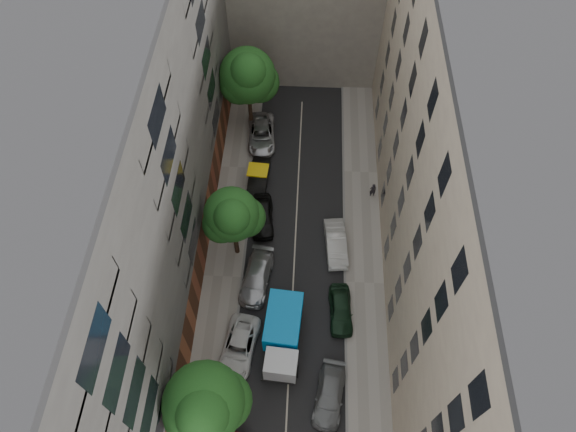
# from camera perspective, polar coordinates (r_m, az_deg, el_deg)

# --- Properties ---
(ground) EXTENTS (120.00, 120.00, 0.00)m
(ground) POSITION_cam_1_polar(r_m,az_deg,el_deg) (40.18, 0.60, -7.15)
(ground) COLOR #4C4C49
(ground) RESTS_ON ground
(road_surface) EXTENTS (8.00, 44.00, 0.02)m
(road_surface) POSITION_cam_1_polar(r_m,az_deg,el_deg) (40.17, 0.60, -7.14)
(road_surface) COLOR black
(road_surface) RESTS_ON ground
(sidewalk_left) EXTENTS (3.00, 44.00, 0.15)m
(sidewalk_left) POSITION_cam_1_polar(r_m,az_deg,el_deg) (40.55, -7.24, -6.70)
(sidewalk_left) COLOR gray
(sidewalk_left) RESTS_ON ground
(sidewalk_right) EXTENTS (3.00, 44.00, 0.15)m
(sidewalk_right) POSITION_cam_1_polar(r_m,az_deg,el_deg) (40.42, 8.48, -7.37)
(sidewalk_right) COLOR gray
(sidewalk_right) RESTS_ON ground
(building_left) EXTENTS (8.00, 44.00, 20.00)m
(building_left) POSITION_cam_1_polar(r_m,az_deg,el_deg) (33.62, -18.33, 1.83)
(building_left) COLOR #4A4845
(building_left) RESTS_ON ground
(building_right) EXTENTS (8.00, 44.00, 20.00)m
(building_right) POSITION_cam_1_polar(r_m,az_deg,el_deg) (33.29, 20.03, 0.28)
(building_right) COLOR #C5B499
(building_right) RESTS_ON ground
(tarp_truck) EXTENTS (2.75, 6.06, 2.73)m
(tarp_truck) POSITION_cam_1_polar(r_m,az_deg,el_deg) (36.76, -0.58, -13.04)
(tarp_truck) COLOR black
(tarp_truck) RESTS_ON ground
(car_left_2) EXTENTS (2.98, 5.19, 1.36)m
(car_left_2) POSITION_cam_1_polar(r_m,az_deg,el_deg) (37.47, -5.48, -14.31)
(car_left_2) COLOR silver
(car_left_2) RESTS_ON ground
(car_left_3) EXTENTS (2.71, 5.20, 1.44)m
(car_left_3) POSITION_cam_1_polar(r_m,az_deg,el_deg) (39.55, -3.49, -6.82)
(car_left_3) COLOR #AFAFB3
(car_left_3) RESTS_ON ground
(car_left_4) EXTENTS (2.21, 4.55, 1.50)m
(car_left_4) POSITION_cam_1_polar(r_m,az_deg,el_deg) (42.40, -2.85, -0.00)
(car_left_4) COLOR black
(car_left_4) RESTS_ON ground
(car_left_5) EXTENTS (1.89, 4.62, 1.49)m
(car_left_5) POSITION_cam_1_polar(r_m,az_deg,el_deg) (44.76, -3.29, 4.17)
(car_left_5) COLOR black
(car_left_5) RESTS_ON ground
(car_left_6) EXTENTS (2.88, 5.49, 1.47)m
(car_left_6) POSITION_cam_1_polar(r_m,az_deg,el_deg) (48.22, -2.95, 9.10)
(car_left_6) COLOR #BBBCC0
(car_left_6) RESTS_ON ground
(car_right_1) EXTENTS (2.48, 4.74, 1.31)m
(car_right_1) POSITION_cam_1_polar(r_m,az_deg,el_deg) (36.45, 4.62, -19.25)
(car_right_1) COLOR slate
(car_right_1) RESTS_ON ground
(car_right_2) EXTENTS (1.88, 4.21, 1.41)m
(car_right_2) POSITION_cam_1_polar(r_m,az_deg,el_deg) (38.54, 5.88, -10.31)
(car_right_2) COLOR black
(car_right_2) RESTS_ON ground
(car_right_3) EXTENTS (2.03, 4.62, 1.48)m
(car_right_3) POSITION_cam_1_polar(r_m,az_deg,el_deg) (41.12, 5.34, -3.04)
(car_right_3) COLOR silver
(car_right_3) RESTS_ON ground
(tree_near) EXTENTS (5.00, 4.69, 8.54)m
(tree_near) POSITION_cam_1_polar(r_m,az_deg,el_deg) (31.10, -9.13, -20.04)
(tree_near) COLOR #382619
(tree_near) RESTS_ON sidewalk_left
(tree_mid) EXTENTS (4.55, 4.16, 7.51)m
(tree_mid) POSITION_cam_1_polar(r_m,az_deg,el_deg) (37.09, -6.15, -0.11)
(tree_mid) COLOR #382619
(tree_mid) RESTS_ON sidewalk_left
(tree_far) EXTENTS (5.15, 4.86, 8.86)m
(tree_far) POSITION_cam_1_polar(r_m,az_deg,el_deg) (45.55, -4.40, 15.05)
(tree_far) COLOR #382619
(tree_far) RESTS_ON sidewalk_left
(lamp_post) EXTENTS (0.36, 0.36, 6.19)m
(lamp_post) POSITION_cam_1_polar(r_m,az_deg,el_deg) (33.38, -7.67, -17.89)
(lamp_post) COLOR #1B6036
(lamp_post) RESTS_ON sidewalk_left
(pedestrian) EXTENTS (0.59, 0.42, 1.53)m
(pedestrian) POSITION_cam_1_polar(r_m,az_deg,el_deg) (44.30, 9.40, 2.86)
(pedestrian) COLOR black
(pedestrian) RESTS_ON sidewalk_right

